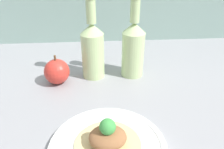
{
  "coord_description": "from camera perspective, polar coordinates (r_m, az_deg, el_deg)",
  "views": [
    {
      "loc": [
        -0.27,
        -43.48,
        36.34
      ],
      "look_at": [
        3.23,
        4.31,
        9.18
      ],
      "focal_mm": 35.0,
      "sensor_mm": 36.0,
      "label": 1
    }
  ],
  "objects": [
    {
      "name": "ground_plane",
      "position": [
        0.58,
        -2.93,
        -11.91
      ],
      "size": [
        180.0,
        110.0,
        4.0
      ],
      "primitive_type": "cube",
      "color": "gray"
    },
    {
      "name": "plate",
      "position": [
        0.48,
        -0.75,
        -18.41
      ],
      "size": [
        24.4,
        24.4,
        1.93
      ],
      "color": "white",
      "rests_on": "ground_plane"
    },
    {
      "name": "plated_food",
      "position": [
        0.46,
        -0.77,
        -16.22
      ],
      "size": [
        13.8,
        13.8,
        6.66
      ],
      "color": "#D6BC7F",
      "rests_on": "plate"
    },
    {
      "name": "cider_bottle_left",
      "position": [
        0.69,
        -4.86,
        6.92
      ],
      "size": [
        7.2,
        7.2,
        26.24
      ],
      "color": "#B7D18E",
      "rests_on": "ground_plane"
    },
    {
      "name": "cider_bottle_right",
      "position": [
        0.7,
        5.77,
        7.21
      ],
      "size": [
        7.2,
        7.2,
        26.24
      ],
      "color": "#B7D18E",
      "rests_on": "ground_plane"
    },
    {
      "name": "apple",
      "position": [
        0.69,
        -13.98,
        0.77
      ],
      "size": [
        7.83,
        7.83,
        9.33
      ],
      "color": "red",
      "rests_on": "ground_plane"
    }
  ]
}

